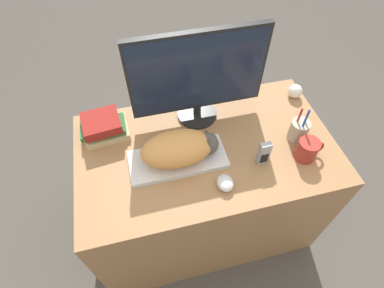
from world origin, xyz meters
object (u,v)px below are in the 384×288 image
at_px(coffee_mug, 308,150).
at_px(baseball, 295,91).
at_px(pen_cup, 299,130).
at_px(book_stack, 104,127).
at_px(monitor, 198,76).
at_px(phone, 264,153).
at_px(cat, 181,148).
at_px(keyboard, 178,160).
at_px(computer_mouse, 225,183).

distance_m(coffee_mug, baseball, 0.38).
height_order(pen_cup, book_stack, pen_cup).
height_order(monitor, phone, monitor).
bearing_deg(cat, monitor, 61.12).
xyz_separation_m(cat, pen_cup, (0.54, -0.00, -0.04)).
distance_m(phone, book_stack, 0.72).
height_order(keyboard, monitor, monitor).
relative_size(baseball, book_stack, 0.33).
xyz_separation_m(keyboard, coffee_mug, (0.54, -0.11, 0.04)).
bearing_deg(keyboard, monitor, 58.40).
height_order(coffee_mug, book_stack, book_stack).
bearing_deg(computer_mouse, baseball, 39.61).
relative_size(phone, book_stack, 0.57).
xyz_separation_m(monitor, phone, (0.20, -0.33, -0.19)).
relative_size(pen_cup, book_stack, 0.94).
height_order(keyboard, coffee_mug, coffee_mug).
bearing_deg(keyboard, book_stack, 141.22).
xyz_separation_m(keyboard, computer_mouse, (0.16, -0.17, 0.01)).
bearing_deg(keyboard, baseball, 20.95).
bearing_deg(coffee_mug, monitor, 138.22).
distance_m(computer_mouse, pen_cup, 0.43).
relative_size(monitor, computer_mouse, 7.42).
relative_size(computer_mouse, baseball, 1.15).
bearing_deg(book_stack, pen_cup, -15.68).
relative_size(computer_mouse, book_stack, 0.38).
bearing_deg(computer_mouse, coffee_mug, 8.37).
relative_size(keyboard, cat, 1.27).
xyz_separation_m(coffee_mug, pen_cup, (0.01, 0.11, 0.00)).
bearing_deg(monitor, computer_mouse, -88.64).
bearing_deg(monitor, keyboard, -121.60).
height_order(keyboard, phone, phone).
relative_size(monitor, baseball, 8.53).
xyz_separation_m(coffee_mug, book_stack, (-0.83, 0.34, -0.00)).
distance_m(baseball, book_stack, 0.96).
distance_m(computer_mouse, coffee_mug, 0.39).
height_order(computer_mouse, phone, phone).
bearing_deg(keyboard, cat, 0.00).
distance_m(computer_mouse, baseball, 0.66).
distance_m(baseball, phone, 0.47).
relative_size(monitor, phone, 4.99).
xyz_separation_m(cat, book_stack, (-0.31, 0.23, -0.04)).
distance_m(keyboard, phone, 0.36).
bearing_deg(pen_cup, computer_mouse, -157.54).
bearing_deg(keyboard, pen_cup, -0.26).
xyz_separation_m(baseball, phone, (-0.32, -0.34, 0.02)).
height_order(computer_mouse, book_stack, book_stack).
bearing_deg(phone, cat, 164.93).
xyz_separation_m(computer_mouse, phone, (0.19, 0.08, 0.04)).
xyz_separation_m(computer_mouse, coffee_mug, (0.38, 0.06, 0.03)).
height_order(keyboard, pen_cup, pen_cup).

